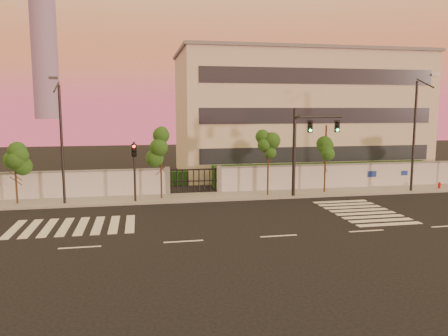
{
  "coord_description": "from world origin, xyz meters",
  "views": [
    {
      "loc": [
        -7.04,
        -21.22,
        6.64
      ],
      "look_at": [
        -1.76,
        6.0,
        2.85
      ],
      "focal_mm": 35.0,
      "sensor_mm": 36.0,
      "label": 1
    }
  ],
  "objects": [
    {
      "name": "perimeter_wall",
      "position": [
        0.1,
        12.0,
        1.07
      ],
      "size": [
        60.0,
        0.36,
        2.2
      ],
      "color": "silver",
      "rests_on": "ground"
    },
    {
      "name": "distant_skyscraper",
      "position": [
        -65.0,
        280.0,
        61.98
      ],
      "size": [
        16.0,
        16.0,
        118.0
      ],
      "color": "slate",
      "rests_on": "ground"
    },
    {
      "name": "street_tree_b",
      "position": [
        -15.4,
        10.43,
        3.03
      ],
      "size": [
        1.61,
        1.28,
        4.12
      ],
      "color": "#382314",
      "rests_on": "ground"
    },
    {
      "name": "street_tree_c",
      "position": [
        -5.54,
        10.32,
        3.78
      ],
      "size": [
        1.62,
        1.29,
        5.14
      ],
      "color": "#382314",
      "rests_on": "ground"
    },
    {
      "name": "ground",
      "position": [
        0.0,
        0.0,
        0.0
      ],
      "size": [
        120.0,
        120.0,
        0.0
      ],
      "primitive_type": "plane",
      "color": "black",
      "rests_on": "ground"
    },
    {
      "name": "institutional_building",
      "position": [
        9.0,
        21.99,
        6.16
      ],
      "size": [
        24.4,
        12.4,
        12.25
      ],
      "color": "beige",
      "rests_on": "ground"
    },
    {
      "name": "streetlight_west",
      "position": [
        -12.23,
        9.66,
        4.65
      ],
      "size": [
        0.51,
        2.07,
        8.61
      ],
      "color": "black",
      "rests_on": "ground"
    },
    {
      "name": "street_tree_e",
      "position": [
        7.13,
        10.33,
        3.94
      ],
      "size": [
        1.62,
        1.29,
        5.35
      ],
      "color": "#382314",
      "rests_on": "ground"
    },
    {
      "name": "traffic_signal_secondary",
      "position": [
        -7.43,
        9.59,
        2.75
      ],
      "size": [
        0.34,
        0.33,
        4.34
      ],
      "rotation": [
        0.0,
        0.0,
        0.23
      ],
      "color": "black",
      "rests_on": "ground"
    },
    {
      "name": "fire_hydrant",
      "position": [
        17.0,
        9.98,
        0.34
      ],
      "size": [
        0.27,
        0.25,
        0.67
      ],
      "rotation": [
        0.0,
        0.0,
        0.33
      ],
      "color": "#B90C10",
      "rests_on": "ground"
    },
    {
      "name": "street_tree_d",
      "position": [
        2.4,
        9.99,
        3.56
      ],
      "size": [
        1.58,
        1.26,
        4.83
      ],
      "color": "#382314",
      "rests_on": "ground"
    },
    {
      "name": "traffic_signal_main",
      "position": [
        5.05,
        9.41,
        4.21
      ],
      "size": [
        4.15,
        1.36,
        6.66
      ],
      "rotation": [
        0.0,
        0.0,
        0.3
      ],
      "color": "black",
      "rests_on": "ground"
    },
    {
      "name": "hedge_row",
      "position": [
        1.17,
        14.74,
        0.82
      ],
      "size": [
        41.0,
        4.25,
        1.8
      ],
      "color": "#14340F",
      "rests_on": "ground"
    },
    {
      "name": "sidewalk",
      "position": [
        0.0,
        10.5,
        0.07
      ],
      "size": [
        60.0,
        3.0,
        0.15
      ],
      "primitive_type": "cube",
      "color": "gray",
      "rests_on": "ground"
    },
    {
      "name": "road_markings",
      "position": [
        -1.58,
        3.76,
        0.01
      ],
      "size": [
        57.0,
        7.62,
        0.02
      ],
      "color": "silver",
      "rests_on": "ground"
    },
    {
      "name": "streetlight_east",
      "position": [
        14.1,
        9.31,
        4.94
      ],
      "size": [
        0.55,
        2.2,
        9.14
      ],
      "color": "black",
      "rests_on": "ground"
    }
  ]
}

